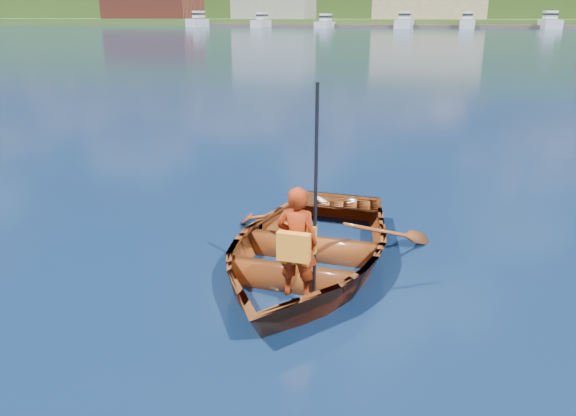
{
  "coord_description": "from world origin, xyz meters",
  "views": [
    {
      "loc": [
        0.41,
        -5.13,
        2.91
      ],
      "look_at": [
        -1.24,
        0.95,
        0.75
      ],
      "focal_mm": 35.0,
      "sensor_mm": 36.0,
      "label": 1
    }
  ],
  "objects_px": {
    "rowboat": "(306,248)",
    "child_paddler": "(297,242)",
    "marina_yachts": "(484,22)",
    "dock": "(420,26)"
  },
  "relations": [
    {
      "from": "rowboat",
      "to": "child_paddler",
      "type": "distance_m",
      "value": 1.02
    },
    {
      "from": "rowboat",
      "to": "marina_yachts",
      "type": "xyz_separation_m",
      "value": [
        9.62,
        142.37,
        1.15
      ]
    },
    {
      "from": "rowboat",
      "to": "child_paddler",
      "type": "bearing_deg",
      "value": -82.67
    },
    {
      "from": "rowboat",
      "to": "child_paddler",
      "type": "xyz_separation_m",
      "value": [
        0.12,
        -0.9,
        0.45
      ]
    },
    {
      "from": "child_paddler",
      "to": "dock",
      "type": "relative_size",
      "value": 0.01
    },
    {
      "from": "rowboat",
      "to": "marina_yachts",
      "type": "relative_size",
      "value": 0.03
    },
    {
      "from": "child_paddler",
      "to": "marina_yachts",
      "type": "height_order",
      "value": "marina_yachts"
    },
    {
      "from": "dock",
      "to": "marina_yachts",
      "type": "bearing_deg",
      "value": -17.35
    },
    {
      "from": "dock",
      "to": "marina_yachts",
      "type": "relative_size",
      "value": 1.12
    },
    {
      "from": "dock",
      "to": "marina_yachts",
      "type": "height_order",
      "value": "marina_yachts"
    }
  ]
}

